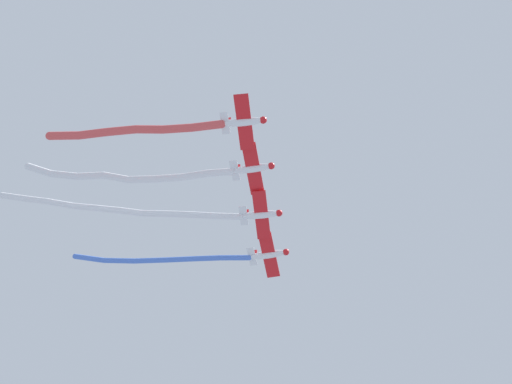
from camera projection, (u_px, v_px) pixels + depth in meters
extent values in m
ellipsoid|color=white|center=(243.00, 122.00, 81.49)|extent=(4.44, 1.23, 0.90)
sphere|color=red|center=(263.00, 120.00, 81.37)|extent=(0.82, 0.82, 0.76)
ellipsoid|color=#1E2D4C|center=(248.00, 120.00, 81.74)|extent=(1.14, 0.68, 0.48)
cube|color=red|center=(244.00, 122.00, 81.38)|extent=(1.98, 6.47, 0.12)
cube|color=white|center=(225.00, 123.00, 81.66)|extent=(1.02, 2.55, 0.10)
cube|color=red|center=(226.00, 121.00, 82.05)|extent=(1.00, 0.20, 1.24)
cylinder|color=#DB4C4C|center=(207.00, 126.00, 81.63)|extent=(3.13, 1.12, 0.96)
cylinder|color=#DB4C4C|center=(178.00, 129.00, 81.65)|extent=(3.03, 0.91, 1.01)
cylinder|color=#DB4C4C|center=(150.00, 129.00, 81.54)|extent=(2.82, 1.03, 0.99)
cylinder|color=#DB4C4C|center=(121.00, 131.00, 81.62)|extent=(3.27, 1.16, 0.98)
cylinder|color=#DB4C4C|center=(93.00, 134.00, 81.89)|extent=(2.90, 1.16, 0.86)
cylinder|color=#DB4C4C|center=(64.00, 136.00, 81.89)|extent=(3.09, 0.99, 1.07)
sphere|color=#DB4C4C|center=(222.00, 124.00, 81.57)|extent=(0.85, 0.85, 0.85)
sphere|color=#DB4C4C|center=(192.00, 128.00, 81.68)|extent=(0.85, 0.85, 0.85)
sphere|color=#DB4C4C|center=(163.00, 130.00, 81.62)|extent=(0.85, 0.85, 0.85)
sphere|color=#DB4C4C|center=(136.00, 129.00, 81.46)|extent=(0.85, 0.85, 0.85)
sphere|color=#DB4C4C|center=(106.00, 132.00, 81.78)|extent=(0.85, 0.85, 0.85)
sphere|color=#DB4C4C|center=(79.00, 135.00, 82.00)|extent=(0.85, 0.85, 0.85)
sphere|color=#DB4C4C|center=(50.00, 136.00, 81.78)|extent=(0.85, 0.85, 0.85)
ellipsoid|color=white|center=(252.00, 169.00, 84.86)|extent=(4.46, 1.47, 0.90)
sphere|color=red|center=(271.00, 166.00, 84.68)|extent=(0.86, 0.86, 0.76)
ellipsoid|color=#1E2D4C|center=(257.00, 166.00, 85.10)|extent=(1.17, 0.74, 0.48)
cube|color=red|center=(253.00, 169.00, 84.75)|extent=(2.32, 6.52, 0.12)
cube|color=white|center=(235.00, 171.00, 85.09)|extent=(1.16, 2.58, 0.10)
cube|color=red|center=(236.00, 168.00, 85.47)|extent=(1.00, 0.25, 1.24)
cylinder|color=white|center=(219.00, 172.00, 85.17)|extent=(2.76, 1.01, 0.95)
cylinder|color=white|center=(194.00, 175.00, 85.42)|extent=(2.85, 1.11, 0.87)
cylinder|color=white|center=(168.00, 178.00, 85.61)|extent=(3.17, 0.98, 0.86)
cylinder|color=white|center=(141.00, 179.00, 85.85)|extent=(2.82, 0.87, 0.94)
cylinder|color=white|center=(116.00, 177.00, 86.08)|extent=(2.91, 1.13, 1.20)
cylinder|color=white|center=(90.00, 176.00, 86.14)|extent=(2.88, 0.77, 0.89)
cylinder|color=white|center=(64.00, 175.00, 86.30)|extent=(3.05, 0.89, 1.24)
cylinder|color=white|center=(40.00, 170.00, 86.54)|extent=(2.86, 1.44, 1.31)
sphere|color=white|center=(231.00, 172.00, 85.01)|extent=(0.76, 0.76, 0.76)
sphere|color=white|center=(207.00, 173.00, 85.34)|extent=(0.76, 0.76, 0.76)
sphere|color=white|center=(182.00, 177.00, 85.49)|extent=(0.76, 0.76, 0.76)
sphere|color=white|center=(153.00, 179.00, 85.73)|extent=(0.76, 0.76, 0.76)
sphere|color=white|center=(128.00, 180.00, 85.97)|extent=(0.76, 0.76, 0.76)
sphere|color=white|center=(104.00, 175.00, 86.18)|extent=(0.76, 0.76, 0.76)
sphere|color=white|center=(77.00, 176.00, 86.11)|extent=(0.76, 0.76, 0.76)
sphere|color=white|center=(51.00, 174.00, 86.49)|extent=(0.76, 0.76, 0.76)
sphere|color=white|center=(28.00, 166.00, 86.58)|extent=(0.76, 0.76, 0.76)
ellipsoid|color=white|center=(260.00, 215.00, 87.73)|extent=(4.44, 1.22, 0.90)
sphere|color=red|center=(279.00, 213.00, 87.62)|extent=(0.82, 0.82, 0.76)
ellipsoid|color=#1E2D4C|center=(265.00, 213.00, 87.98)|extent=(1.14, 0.68, 0.48)
cube|color=red|center=(261.00, 215.00, 87.62)|extent=(1.97, 6.47, 0.12)
cube|color=white|center=(243.00, 216.00, 87.90)|extent=(1.02, 2.55, 0.10)
cube|color=red|center=(244.00, 213.00, 88.29)|extent=(1.00, 0.19, 1.24)
cylinder|color=white|center=(228.00, 216.00, 87.98)|extent=(2.85, 0.76, 1.03)
cylinder|color=white|center=(203.00, 215.00, 88.49)|extent=(3.01, 0.89, 1.34)
cylinder|color=white|center=(177.00, 214.00, 89.10)|extent=(3.22, 0.84, 1.21)
cylinder|color=white|center=(153.00, 213.00, 89.75)|extent=(2.72, 1.04, 1.36)
cylinder|color=white|center=(132.00, 212.00, 90.28)|extent=(2.77, 0.89, 1.13)
cylinder|color=white|center=(109.00, 209.00, 90.46)|extent=(2.66, 0.95, 0.90)
cylinder|color=white|center=(86.00, 207.00, 90.84)|extent=(3.06, 0.81, 1.40)
cylinder|color=white|center=(61.00, 204.00, 91.29)|extent=(3.26, 1.11, 1.17)
cylinder|color=white|center=(37.00, 200.00, 91.65)|extent=(2.71, 0.74, 1.29)
cylinder|color=white|center=(14.00, 197.00, 92.07)|extent=(3.13, 0.94, 1.20)
sphere|color=white|center=(240.00, 217.00, 87.81)|extent=(0.71, 0.71, 0.71)
sphere|color=white|center=(215.00, 216.00, 88.15)|extent=(0.71, 0.71, 0.71)
sphere|color=white|center=(191.00, 215.00, 88.83)|extent=(0.71, 0.71, 0.71)
sphere|color=white|center=(164.00, 214.00, 89.37)|extent=(0.71, 0.71, 0.71)
sphere|color=white|center=(143.00, 213.00, 90.14)|extent=(0.71, 0.71, 0.71)
sphere|color=white|center=(120.00, 210.00, 90.43)|extent=(0.71, 0.71, 0.71)
sphere|color=white|center=(98.00, 208.00, 90.49)|extent=(0.71, 0.71, 0.71)
sphere|color=white|center=(74.00, 206.00, 91.18)|extent=(0.71, 0.71, 0.71)
sphere|color=white|center=(48.00, 201.00, 91.39)|extent=(0.71, 0.71, 0.71)
sphere|color=white|center=(27.00, 199.00, 91.90)|extent=(0.71, 0.71, 0.71)
sphere|color=white|center=(2.00, 195.00, 92.23)|extent=(0.71, 0.71, 0.71)
ellipsoid|color=white|center=(268.00, 255.00, 91.10)|extent=(4.47, 1.55, 0.90)
sphere|color=red|center=(286.00, 252.00, 90.90)|extent=(0.87, 0.87, 0.76)
ellipsoid|color=#1E2D4C|center=(272.00, 252.00, 91.33)|extent=(1.17, 0.76, 0.48)
cube|color=red|center=(269.00, 255.00, 90.99)|extent=(2.45, 6.53, 0.12)
cube|color=white|center=(252.00, 257.00, 91.35)|extent=(1.21, 2.59, 0.10)
cube|color=red|center=(253.00, 254.00, 91.73)|extent=(1.00, 0.27, 1.24)
cylinder|color=#4C75DB|center=(234.00, 258.00, 91.52)|extent=(3.45, 0.84, 1.00)
cylinder|color=#4C75DB|center=(207.00, 258.00, 92.14)|extent=(3.32, 1.08, 1.16)
cylinder|color=#4C75DB|center=(179.00, 259.00, 92.65)|extent=(3.34, 0.80, 0.74)
cylinder|color=#4C75DB|center=(150.00, 260.00, 92.91)|extent=(3.71, 0.77, 0.76)
cylinder|color=#4C75DB|center=(119.00, 261.00, 93.37)|extent=(3.80, 0.87, 1.19)
cylinder|color=#4C75DB|center=(90.00, 258.00, 93.94)|extent=(3.67, 0.82, 1.23)
sphere|color=#4C75DB|center=(249.00, 258.00, 91.27)|extent=(0.61, 0.61, 0.61)
sphere|color=#4C75DB|center=(220.00, 258.00, 91.77)|extent=(0.61, 0.61, 0.61)
sphere|color=#4C75DB|center=(194.00, 259.00, 92.52)|extent=(0.61, 0.61, 0.61)
sphere|color=#4C75DB|center=(166.00, 260.00, 92.78)|extent=(0.61, 0.61, 0.61)
sphere|color=#4C75DB|center=(134.00, 261.00, 93.03)|extent=(0.61, 0.61, 0.61)
sphere|color=#4C75DB|center=(104.00, 260.00, 93.71)|extent=(0.61, 0.61, 0.61)
sphere|color=#4C75DB|center=(75.00, 256.00, 94.17)|extent=(0.61, 0.61, 0.61)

